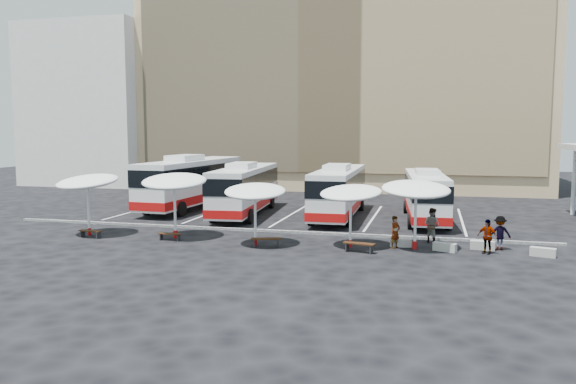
% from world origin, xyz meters
% --- Properties ---
extents(ground, '(120.00, 120.00, 0.00)m').
position_xyz_m(ground, '(0.00, 0.00, 0.00)').
color(ground, black).
rests_on(ground, ground).
extents(sandstone_building, '(42.00, 18.25, 29.60)m').
position_xyz_m(sandstone_building, '(0.00, 31.87, 12.63)').
color(sandstone_building, tan).
rests_on(sandstone_building, ground).
extents(apartment_block, '(14.00, 14.00, 18.00)m').
position_xyz_m(apartment_block, '(-28.00, 28.00, 9.00)').
color(apartment_block, silver).
rests_on(apartment_block, ground).
extents(curb_divider, '(34.00, 0.25, 0.15)m').
position_xyz_m(curb_divider, '(0.00, 0.50, 0.07)').
color(curb_divider, black).
rests_on(curb_divider, ground).
extents(bay_lines, '(24.15, 12.00, 0.01)m').
position_xyz_m(bay_lines, '(0.00, 8.00, 0.01)').
color(bay_lines, white).
rests_on(bay_lines, ground).
extents(bus_0, '(3.70, 13.58, 4.27)m').
position_xyz_m(bus_0, '(-8.51, 9.30, 2.18)').
color(bus_0, silver).
rests_on(bus_0, ground).
extents(bus_1, '(3.67, 12.38, 3.87)m').
position_xyz_m(bus_1, '(-3.29, 7.04, 1.98)').
color(bus_1, silver).
rests_on(bus_1, ground).
extents(bus_2, '(3.03, 12.11, 3.83)m').
position_xyz_m(bus_2, '(3.56, 7.51, 1.95)').
color(bus_2, silver).
rests_on(bus_2, ground).
extents(bus_3, '(3.36, 11.44, 3.58)m').
position_xyz_m(bus_3, '(9.55, 7.56, 1.83)').
color(bus_3, silver).
rests_on(bus_3, ground).
extents(sunshade_0, '(4.27, 4.30, 3.70)m').
position_xyz_m(sunshade_0, '(-9.53, -3.08, 3.15)').
color(sunshade_0, silver).
rests_on(sunshade_0, ground).
extents(sunshade_1, '(4.24, 4.28, 3.82)m').
position_xyz_m(sunshade_1, '(-4.23, -2.59, 3.25)').
color(sunshade_1, silver).
rests_on(sunshade_1, ground).
extents(sunshade_2, '(3.75, 3.78, 3.42)m').
position_xyz_m(sunshade_2, '(0.86, -3.45, 2.90)').
color(sunshade_2, silver).
rests_on(sunshade_2, ground).
extents(sunshade_3, '(3.97, 4.00, 3.39)m').
position_xyz_m(sunshade_3, '(5.87, -2.66, 2.88)').
color(sunshade_3, silver).
rests_on(sunshade_3, ground).
extents(sunshade_4, '(4.38, 4.41, 3.67)m').
position_xyz_m(sunshade_4, '(9.18, -2.29, 3.12)').
color(sunshade_4, silver).
rests_on(sunshade_4, ground).
extents(wood_bench_0, '(1.44, 0.52, 0.43)m').
position_xyz_m(wood_bench_0, '(-8.96, -3.81, 0.33)').
color(wood_bench_0, black).
rests_on(wood_bench_0, ground).
extents(wood_bench_1, '(1.33, 0.36, 0.41)m').
position_xyz_m(wood_bench_1, '(-4.19, -3.40, 0.31)').
color(wood_bench_1, black).
rests_on(wood_bench_1, ground).
extents(wood_bench_2, '(1.66, 0.93, 0.49)m').
position_xyz_m(wood_bench_2, '(1.57, -3.81, 0.38)').
color(wood_bench_2, black).
rests_on(wood_bench_2, ground).
extents(wood_bench_3, '(1.67, 0.78, 0.50)m').
position_xyz_m(wood_bench_3, '(6.49, -3.86, 0.38)').
color(wood_bench_3, black).
rests_on(wood_bench_3, ground).
extents(conc_bench_0, '(1.14, 0.62, 0.41)m').
position_xyz_m(conc_bench_0, '(8.45, -1.94, 0.20)').
color(conc_bench_0, '#979792').
rests_on(conc_bench_0, ground).
extents(conc_bench_1, '(1.23, 0.78, 0.44)m').
position_xyz_m(conc_bench_1, '(10.69, -2.48, 0.22)').
color(conc_bench_1, '#979792').
rests_on(conc_bench_1, ground).
extents(conc_bench_2, '(1.23, 0.49, 0.45)m').
position_xyz_m(conc_bench_2, '(12.58, -1.58, 0.23)').
color(conc_bench_2, '#979792').
rests_on(conc_bench_2, ground).
extents(conc_bench_3, '(1.24, 0.73, 0.44)m').
position_xyz_m(conc_bench_3, '(15.31, -2.54, 0.22)').
color(conc_bench_3, '#979792').
rests_on(conc_bench_3, ground).
extents(passenger_0, '(0.70, 0.74, 1.71)m').
position_xyz_m(passenger_0, '(8.18, -2.38, 0.85)').
color(passenger_0, black).
rests_on(passenger_0, ground).
extents(passenger_1, '(1.18, 1.12, 1.92)m').
position_xyz_m(passenger_1, '(10.04, -0.28, 0.96)').
color(passenger_1, black).
rests_on(passenger_1, ground).
extents(passenger_2, '(1.09, 0.89, 1.74)m').
position_xyz_m(passenger_2, '(12.71, -2.52, 0.87)').
color(passenger_2, black).
rests_on(passenger_2, ground).
extents(passenger_3, '(1.19, 0.74, 1.77)m').
position_xyz_m(passenger_3, '(13.42, -1.42, 0.88)').
color(passenger_3, black).
rests_on(passenger_3, ground).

